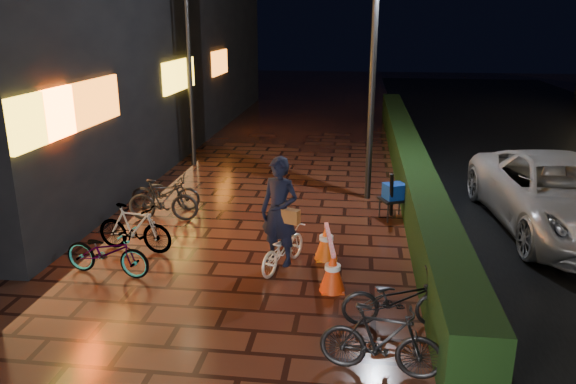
# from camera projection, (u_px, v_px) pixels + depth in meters

# --- Properties ---
(ground) EXTENTS (80.00, 80.00, 0.00)m
(ground) POSITION_uv_depth(u_px,v_px,m) (225.00, 309.00, 8.52)
(ground) COLOR #381911
(ground) RESTS_ON ground
(hedge) EXTENTS (0.70, 20.00, 1.00)m
(hedge) POSITION_uv_depth(u_px,v_px,m) (408.00, 159.00, 15.56)
(hedge) COLOR black
(hedge) RESTS_ON ground
(van) EXTENTS (2.96, 5.66, 1.52)m
(van) POSITION_uv_depth(u_px,v_px,m) (561.00, 196.00, 11.44)
(van) COLOR #AAAAAF
(van) RESTS_ON ground
(storefront_block) EXTENTS (12.09, 22.00, 9.00)m
(storefront_block) POSITION_uv_depth(u_px,v_px,m) (28.00, 10.00, 19.22)
(storefront_block) COLOR black
(storefront_block) RESTS_ON ground
(lamp_post_hedge) EXTENTS (0.52, 0.16, 5.45)m
(lamp_post_hedge) POSITION_uv_depth(u_px,v_px,m) (373.00, 74.00, 12.88)
(lamp_post_hedge) COLOR black
(lamp_post_hedge) RESTS_ON ground
(lamp_post_sf) EXTENTS (0.53, 0.17, 5.56)m
(lamp_post_sf) POSITION_uv_depth(u_px,v_px,m) (189.00, 61.00, 16.03)
(lamp_post_sf) COLOR black
(lamp_post_sf) RESTS_ON ground
(cyclist) EXTENTS (0.98, 1.50, 2.03)m
(cyclist) POSITION_uv_depth(u_px,v_px,m) (281.00, 229.00, 9.68)
(cyclist) COLOR white
(cyclist) RESTS_ON ground
(traffic_barrier) EXTENTS (0.60, 1.67, 0.68)m
(traffic_barrier) POSITION_uv_depth(u_px,v_px,m) (329.00, 255.00, 9.62)
(traffic_barrier) COLOR red
(traffic_barrier) RESTS_ON ground
(cart_assembly) EXTENTS (0.76, 0.82, 1.14)m
(cart_assembly) POSITION_uv_depth(u_px,v_px,m) (394.00, 193.00, 12.19)
(cart_assembly) COLOR black
(cart_assembly) RESTS_ON ground
(parked_bikes_storefront) EXTENTS (1.82, 4.16, 0.92)m
(parked_bikes_storefront) POSITION_uv_depth(u_px,v_px,m) (145.00, 216.00, 11.26)
(parked_bikes_storefront) COLOR black
(parked_bikes_storefront) RESTS_ON ground
(parked_bikes_hedge) EXTENTS (1.87, 1.86, 0.92)m
(parked_bikes_hedge) POSITION_uv_depth(u_px,v_px,m) (391.00, 317.00, 7.45)
(parked_bikes_hedge) COLOR black
(parked_bikes_hedge) RESTS_ON ground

